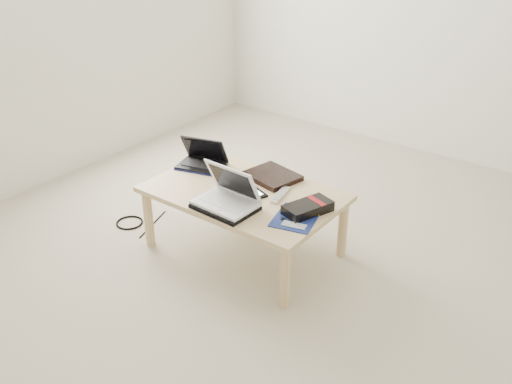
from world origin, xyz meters
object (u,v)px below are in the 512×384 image
Objects in this scene: netbook at (202,160)px; white_laptop at (228,196)px; gpu_box at (308,208)px; coffee_table at (244,198)px.

white_laptop is (0.46, -0.31, 0.03)m from netbook.
netbook is 0.85m from gpu_box.
white_laptop is 0.44m from gpu_box.
netbook is 0.55m from white_laptop.
coffee_table is 3.34× the size of netbook.
gpu_box is at bearing 1.23° from coffee_table.
white_laptop is (0.04, -0.19, 0.11)m from coffee_table.
netbook is 0.98× the size of white_laptop.
white_laptop is at bearing -77.66° from coffee_table.
coffee_table is 0.44m from netbook.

